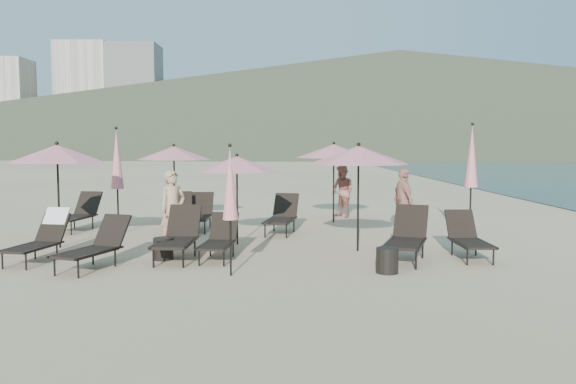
{
  "coord_description": "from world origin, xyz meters",
  "views": [
    {
      "loc": [
        0.15,
        -10.54,
        2.23
      ],
      "look_at": [
        0.09,
        3.5,
        1.1
      ],
      "focal_mm": 35.0,
      "sensor_mm": 36.0,
      "label": 1
    }
  ],
  "objects_px": {
    "lounger_1": "(95,245)",
    "lounger_4": "(407,236)",
    "side_table_1": "(387,260)",
    "beachgoer_b": "(342,191)",
    "lounger_3": "(219,239)",
    "lounger_0": "(41,237)",
    "lounger_5": "(468,237)",
    "umbrella_closed_1": "(472,157)",
    "umbrella_closed_2": "(117,160)",
    "beachgoer_a": "(173,210)",
    "umbrella_open_0": "(57,154)",
    "lounger_7": "(179,214)",
    "lounger_9": "(282,215)",
    "umbrella_open_2": "(359,155)",
    "umbrella_open_3": "(174,153)",
    "umbrella_open_1": "(237,164)",
    "lounger_2": "(178,235)",
    "lounger_6": "(78,213)",
    "beachgoer_c": "(404,201)",
    "side_table_0": "(163,249)",
    "lounger_8": "(199,213)",
    "umbrella_closed_0": "(230,184)",
    "umbrella_open_4": "(334,151)"
  },
  "relations": [
    {
      "from": "lounger_0",
      "to": "lounger_6",
      "type": "relative_size",
      "value": 0.92
    },
    {
      "from": "lounger_1",
      "to": "lounger_4",
      "type": "bearing_deg",
      "value": 27.21
    },
    {
      "from": "side_table_0",
      "to": "lounger_4",
      "type": "bearing_deg",
      "value": -0.25
    },
    {
      "from": "lounger_1",
      "to": "lounger_7",
      "type": "bearing_deg",
      "value": 100.72
    },
    {
      "from": "umbrella_open_0",
      "to": "beachgoer_b",
      "type": "distance_m",
      "value": 8.73
    },
    {
      "from": "umbrella_open_4",
      "to": "beachgoer_b",
      "type": "relative_size",
      "value": 1.44
    },
    {
      "from": "lounger_8",
      "to": "umbrella_open_1",
      "type": "relative_size",
      "value": 0.81
    },
    {
      "from": "lounger_3",
      "to": "beachgoer_c",
      "type": "relative_size",
      "value": 0.91
    },
    {
      "from": "lounger_4",
      "to": "lounger_6",
      "type": "relative_size",
      "value": 1.06
    },
    {
      "from": "umbrella_open_3",
      "to": "lounger_9",
      "type": "bearing_deg",
      "value": -30.33
    },
    {
      "from": "umbrella_open_3",
      "to": "umbrella_open_1",
      "type": "bearing_deg",
      "value": -58.7
    },
    {
      "from": "lounger_7",
      "to": "beachgoer_b",
      "type": "relative_size",
      "value": 1.13
    },
    {
      "from": "umbrella_closed_0",
      "to": "beachgoer_c",
      "type": "distance_m",
      "value": 6.25
    },
    {
      "from": "lounger_3",
      "to": "umbrella_closed_2",
      "type": "relative_size",
      "value": 0.56
    },
    {
      "from": "umbrella_closed_2",
      "to": "lounger_0",
      "type": "bearing_deg",
      "value": -98.88
    },
    {
      "from": "lounger_4",
      "to": "umbrella_closed_2",
      "type": "xyz_separation_m",
      "value": [
        -6.67,
        3.16,
        1.43
      ]
    },
    {
      "from": "umbrella_closed_1",
      "to": "umbrella_closed_2",
      "type": "distance_m",
      "value": 8.93
    },
    {
      "from": "umbrella_closed_1",
      "to": "lounger_9",
      "type": "bearing_deg",
      "value": 176.23
    },
    {
      "from": "lounger_6",
      "to": "beachgoer_c",
      "type": "xyz_separation_m",
      "value": [
        8.61,
        -0.53,
        0.38
      ]
    },
    {
      "from": "lounger_4",
      "to": "side_table_1",
      "type": "distance_m",
      "value": 1.32
    },
    {
      "from": "umbrella_closed_2",
      "to": "beachgoer_b",
      "type": "height_order",
      "value": "umbrella_closed_2"
    },
    {
      "from": "umbrella_open_2",
      "to": "side_table_0",
      "type": "relative_size",
      "value": 5.3
    },
    {
      "from": "lounger_5",
      "to": "umbrella_closed_1",
      "type": "relative_size",
      "value": 0.56
    },
    {
      "from": "beachgoer_a",
      "to": "beachgoer_c",
      "type": "xyz_separation_m",
      "value": [
        5.47,
        2.26,
        -0.02
      ]
    },
    {
      "from": "lounger_0",
      "to": "umbrella_closed_1",
      "type": "bearing_deg",
      "value": 29.47
    },
    {
      "from": "lounger_5",
      "to": "umbrella_closed_1",
      "type": "bearing_deg",
      "value": 71.17
    },
    {
      "from": "lounger_7",
      "to": "lounger_1",
      "type": "bearing_deg",
      "value": -108.7
    },
    {
      "from": "lounger_6",
      "to": "umbrella_open_2",
      "type": "relative_size",
      "value": 0.78
    },
    {
      "from": "lounger_4",
      "to": "umbrella_open_2",
      "type": "distance_m",
      "value": 2.04
    },
    {
      "from": "lounger_6",
      "to": "lounger_9",
      "type": "distance_m",
      "value": 5.5
    },
    {
      "from": "umbrella_closed_2",
      "to": "lounger_9",
      "type": "bearing_deg",
      "value": 4.32
    },
    {
      "from": "lounger_6",
      "to": "umbrella_closed_1",
      "type": "xyz_separation_m",
      "value": [
        10.25,
        -0.79,
        1.51
      ]
    },
    {
      "from": "lounger_2",
      "to": "umbrella_open_3",
      "type": "xyz_separation_m",
      "value": [
        -1.15,
        5.24,
        1.58
      ]
    },
    {
      "from": "umbrella_open_2",
      "to": "umbrella_closed_1",
      "type": "bearing_deg",
      "value": 35.21
    },
    {
      "from": "umbrella_open_4",
      "to": "side_table_0",
      "type": "relative_size",
      "value": 5.44
    },
    {
      "from": "lounger_2",
      "to": "lounger_5",
      "type": "xyz_separation_m",
      "value": [
        5.82,
        0.15,
        -0.05
      ]
    },
    {
      "from": "lounger_0",
      "to": "beachgoer_a",
      "type": "height_order",
      "value": "beachgoer_a"
    },
    {
      "from": "umbrella_open_2",
      "to": "side_table_1",
      "type": "xyz_separation_m",
      "value": [
        0.27,
        -2.13,
        -1.83
      ]
    },
    {
      "from": "lounger_3",
      "to": "side_table_1",
      "type": "relative_size",
      "value": 3.42
    },
    {
      "from": "umbrella_closed_0",
      "to": "beachgoer_a",
      "type": "xyz_separation_m",
      "value": [
        -1.52,
        2.52,
        -0.73
      ]
    },
    {
      "from": "lounger_0",
      "to": "lounger_3",
      "type": "bearing_deg",
      "value": 13.96
    },
    {
      "from": "lounger_7",
      "to": "beachgoer_a",
      "type": "relative_size",
      "value": 1.07
    },
    {
      "from": "umbrella_closed_2",
      "to": "lounger_3",
      "type": "bearing_deg",
      "value": -45.95
    },
    {
      "from": "lounger_8",
      "to": "umbrella_closed_1",
      "type": "distance_m",
      "value": 7.24
    },
    {
      "from": "umbrella_open_0",
      "to": "umbrella_open_3",
      "type": "bearing_deg",
      "value": 66.47
    },
    {
      "from": "side_table_1",
      "to": "beachgoer_b",
      "type": "xyz_separation_m",
      "value": [
        -0.07,
        7.87,
        0.6
      ]
    },
    {
      "from": "umbrella_open_4",
      "to": "umbrella_closed_1",
      "type": "xyz_separation_m",
      "value": [
        3.28,
        -2.39,
        -0.13
      ]
    },
    {
      "from": "lounger_1",
      "to": "side_table_1",
      "type": "height_order",
      "value": "lounger_1"
    },
    {
      "from": "lounger_6",
      "to": "umbrella_closed_2",
      "type": "height_order",
      "value": "umbrella_closed_2"
    },
    {
      "from": "umbrella_closed_0",
      "to": "umbrella_open_3",
      "type": "bearing_deg",
      "value": 109.33
    }
  ]
}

